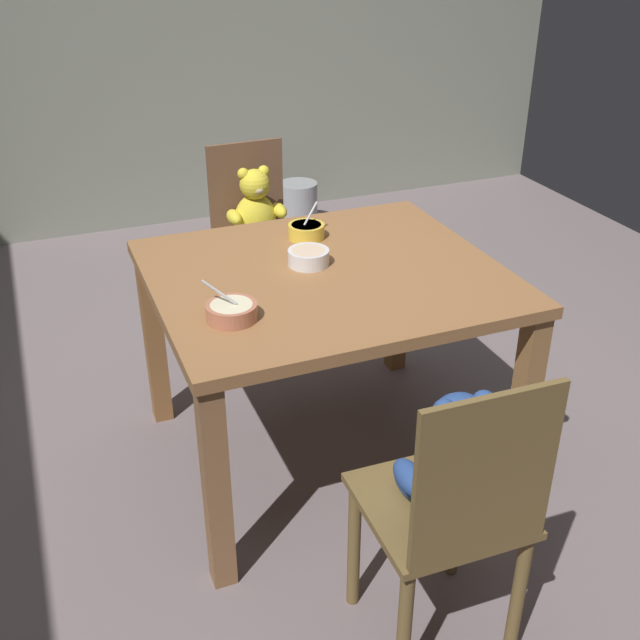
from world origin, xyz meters
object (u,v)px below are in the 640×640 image
teddy_chair_far_center (258,231)px  porridge_bowl_terracotta_near_left (232,311)px  porridge_bowl_white_center (309,257)px  metal_pail (298,205)px  teddy_chair_near_front (452,485)px  dining_table (326,300)px  porridge_bowl_yellow_far_center (306,231)px

teddy_chair_far_center → porridge_bowl_terracotta_near_left: bearing=-22.8°
porridge_bowl_terracotta_near_left → porridge_bowl_white_center: porridge_bowl_terracotta_near_left is taller
teddy_chair_far_center → metal_pail: 1.49m
teddy_chair_near_front → porridge_bowl_terracotta_near_left: teddy_chair_near_front is taller
porridge_bowl_white_center → metal_pail: (0.73, 2.08, -0.62)m
dining_table → teddy_chair_near_front: bearing=-91.8°
dining_table → porridge_bowl_terracotta_near_left: size_ratio=7.50×
dining_table → metal_pail: bearing=72.1°
dining_table → porridge_bowl_yellow_far_center: 0.32m
metal_pail → porridge_bowl_terracotta_near_left: bearing=-114.4°
porridge_bowl_white_center → porridge_bowl_yellow_far_center: bearing=71.0°
dining_table → porridge_bowl_white_center: (-0.03, 0.07, 0.13)m
porridge_bowl_yellow_far_center → metal_pail: 2.07m
dining_table → porridge_bowl_white_center: bearing=115.8°
dining_table → teddy_chair_near_front: 0.88m
dining_table → porridge_bowl_white_center: porridge_bowl_white_center is taller
porridge_bowl_terracotta_near_left → porridge_bowl_white_center: bearing=38.7°
teddy_chair_near_front → teddy_chair_far_center: 1.75m
teddy_chair_near_front → porridge_bowl_white_center: teddy_chair_near_front is taller
porridge_bowl_terracotta_near_left → teddy_chair_far_center: bearing=69.1°
teddy_chair_near_front → porridge_bowl_white_center: size_ratio=6.57×
dining_table → porridge_bowl_yellow_far_center: porridge_bowl_yellow_far_center is taller
teddy_chair_far_center → porridge_bowl_terracotta_near_left: 1.17m
teddy_chair_near_front → porridge_bowl_yellow_far_center: 1.19m
dining_table → metal_pail: 2.31m
porridge_bowl_yellow_far_center → porridge_bowl_white_center: bearing=-109.0°
porridge_bowl_yellow_far_center → porridge_bowl_white_center: 0.23m
dining_table → teddy_chair_near_front: teddy_chair_near_front is taller
porridge_bowl_terracotta_near_left → metal_pail: 2.66m
dining_table → teddy_chair_far_center: bearing=87.5°
porridge_bowl_yellow_far_center → porridge_bowl_terracotta_near_left: porridge_bowl_terracotta_near_left is taller
teddy_chair_near_front → teddy_chair_far_center: bearing=-0.7°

